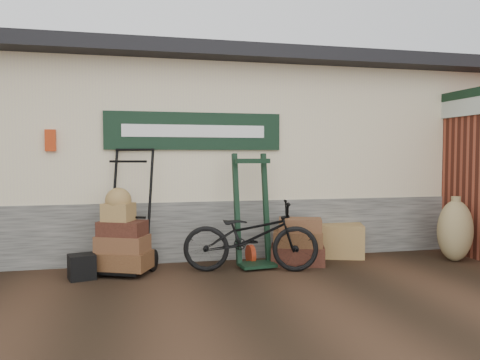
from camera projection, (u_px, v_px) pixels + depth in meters
name	position (u px, v px, depth m)	size (l,w,h in m)	color
ground	(228.00, 277.00, 6.12)	(80.00, 80.00, 0.00)	black
station_building	(198.00, 154.00, 8.70)	(14.40, 4.10, 3.20)	#4C4C47
brick_outbuilding	(474.00, 172.00, 8.26)	(1.71, 4.51, 2.62)	maroon
porter_trolley	(129.00, 209.00, 6.39)	(0.86, 0.65, 1.73)	black
green_barrow	(253.00, 210.00, 6.69)	(0.58, 0.49, 1.61)	black
suitcase_stack	(298.00, 241.00, 6.85)	(0.77, 0.48, 0.68)	#361811
wicker_hamper	(337.00, 240.00, 7.36)	(0.79, 0.51, 0.51)	brown
black_trunk	(82.00, 267.00, 6.01)	(0.32, 0.28, 0.32)	black
bicycle	(251.00, 232.00, 6.40)	(1.85, 0.65, 1.08)	black
burlap_sack_left	(455.00, 231.00, 7.04)	(0.57, 0.48, 0.92)	olive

